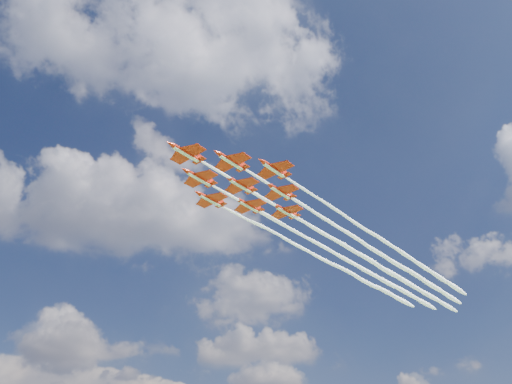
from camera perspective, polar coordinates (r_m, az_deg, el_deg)
jet_lead at (r=169.31m, az=6.68°, el=-4.12°), size 94.98×81.02×3.08m
jet_row2_port at (r=174.35m, az=10.38°, el=-4.64°), size 94.98×81.02×3.08m
jet_row2_starb at (r=180.31m, az=7.01°, el=-5.85°), size 94.98×81.02×3.08m
jet_row3_port at (r=180.08m, az=13.86°, el=-5.11°), size 94.98×81.02×3.08m
jet_row3_centre at (r=185.43m, az=10.49°, el=-6.30°), size 94.98×81.02×3.08m
jet_row3_starb at (r=191.46m, az=7.29°, el=-7.39°), size 94.98×81.02×3.08m
jet_row4_port at (r=191.20m, az=13.77°, el=-6.69°), size 94.98×81.02×3.08m
jet_row4_starb at (r=196.66m, az=10.58°, el=-7.77°), size 94.98×81.02×3.08m
jet_tail at (r=202.46m, az=13.69°, el=-8.10°), size 94.98×81.02×3.08m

